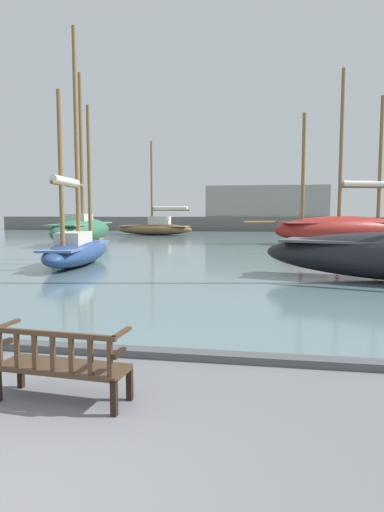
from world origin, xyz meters
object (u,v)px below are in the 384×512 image
Objects in this scene: park_bench at (62,364)px; sailboat_mid_port at (82,229)px; sailboat_far_starboard at (77,246)px; sailboat_mid_starboard at (342,227)px; sailboat_nearest_starboard at (155,227)px.

sailboat_mid_port is (-10.22, 24.01, 0.62)m from park_bench.
sailboat_mid_port is 1.18× the size of sailboat_far_starboard.
sailboat_mid_starboard is 17.62m from sailboat_mid_port.
park_bench is 36.90m from sailboat_nearest_starboard.
sailboat_mid_port is at bearing -99.18° from sailboat_nearest_starboard.
park_bench is 0.14× the size of sailboat_mid_starboard.
sailboat_far_starboard reaches higher than park_bench.
sailboat_mid_port is (-17.32, -3.22, -0.15)m from sailboat_mid_starboard.
sailboat_nearest_starboard is 0.76× the size of sailboat_mid_port.
sailboat_nearest_starboard is at bearing 102.98° from park_bench.
sailboat_nearest_starboard is (-8.29, 35.96, 0.34)m from park_bench.
park_bench is 13.83m from sailboat_far_starboard.
sailboat_nearest_starboard is at bearing 150.43° from sailboat_mid_starboard.
sailboat_far_starboard is (-5.48, 12.69, 0.39)m from park_bench.
sailboat_mid_starboard is 1.02× the size of sailboat_mid_port.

